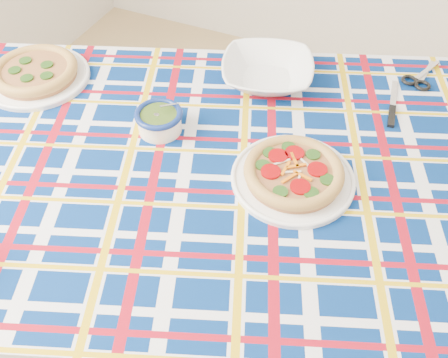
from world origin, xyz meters
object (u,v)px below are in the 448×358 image
at_px(serving_bowl, 267,72).
at_px(pesto_bowl, 159,119).
at_px(dining_table, 215,185).
at_px(main_focaccia_plate, 294,172).

bearing_deg(serving_bowl, pesto_bowl, -120.23).
height_order(pesto_bowl, serving_bowl, pesto_bowl).
distance_m(dining_table, main_focaccia_plate, 0.21).
bearing_deg(pesto_bowl, serving_bowl, 59.77).
height_order(main_focaccia_plate, pesto_bowl, pesto_bowl).
bearing_deg(main_focaccia_plate, pesto_bowl, 175.08).
distance_m(main_focaccia_plate, serving_bowl, 0.38).
bearing_deg(pesto_bowl, dining_table, -17.58).
bearing_deg(pesto_bowl, main_focaccia_plate, -4.92).
height_order(dining_table, main_focaccia_plate, main_focaccia_plate).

